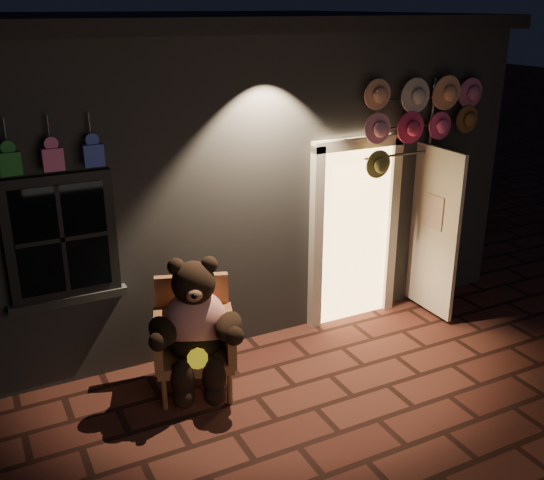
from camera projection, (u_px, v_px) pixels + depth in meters
ground at (316, 408)px, 5.99m from camera, size 60.00×60.00×0.00m
shop_building at (170, 147)px, 8.72m from camera, size 7.30×5.95×3.51m
wicker_armchair at (194, 336)px, 6.18m from camera, size 0.91×0.87×1.09m
teddy_bear at (196, 327)px, 5.99m from camera, size 0.92×0.86×1.34m
hat_rack at (421, 120)px, 7.11m from camera, size 1.59×0.22×2.81m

